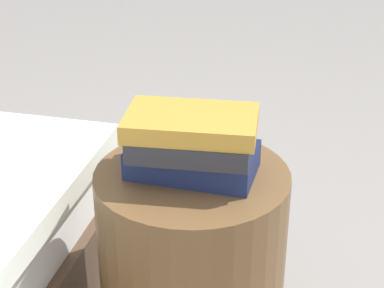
# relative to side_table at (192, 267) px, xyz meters

# --- Properties ---
(side_table) EXTENTS (0.45, 0.45, 0.52)m
(side_table) POSITION_rel_side_table_xyz_m (0.00, 0.00, 0.00)
(side_table) COLOR brown
(side_table) RESTS_ON ground_plane
(book_navy) EXTENTS (0.29, 0.18, 0.06)m
(book_navy) POSITION_rel_side_table_xyz_m (-0.00, -0.01, 0.29)
(book_navy) COLOR #19234C
(book_navy) RESTS_ON side_table
(book_charcoal) EXTENTS (0.27, 0.20, 0.05)m
(book_charcoal) POSITION_rel_side_table_xyz_m (0.00, -0.00, 0.35)
(book_charcoal) COLOR #28282D
(book_charcoal) RESTS_ON book_navy
(book_ochre) EXTENTS (0.29, 0.19, 0.04)m
(book_ochre) POSITION_rel_side_table_xyz_m (-0.00, 0.01, 0.39)
(book_ochre) COLOR #B7842D
(book_ochre) RESTS_ON book_charcoal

